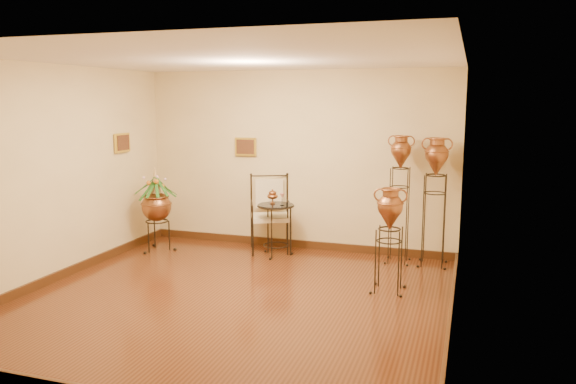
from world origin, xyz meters
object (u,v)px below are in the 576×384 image
(planter_urn, at_px, (156,203))
(amphora_tall, at_px, (399,198))
(amphora_mid, at_px, (435,201))
(armchair, at_px, (270,214))
(side_table, at_px, (276,229))

(planter_urn, bearing_deg, amphora_tall, 8.04)
(amphora_mid, distance_m, armchair, 2.48)
(amphora_mid, relative_size, armchair, 1.57)
(amphora_mid, xyz_separation_m, armchair, (-2.46, -0.02, -0.34))
(planter_urn, bearing_deg, side_table, 8.90)
(amphora_mid, bearing_deg, side_table, -174.37)
(planter_urn, distance_m, side_table, 1.92)
(amphora_tall, height_order, armchair, amphora_tall)
(planter_urn, xyz_separation_m, armchair, (1.71, 0.50, -0.17))
(amphora_tall, height_order, planter_urn, amphora_tall)
(armchair, bearing_deg, planter_urn, 172.54)
(amphora_tall, distance_m, side_table, 1.90)
(armchair, bearing_deg, amphora_tall, -23.14)
(amphora_tall, height_order, amphora_mid, amphora_tall)
(amphora_mid, xyz_separation_m, side_table, (-2.30, -0.23, -0.52))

